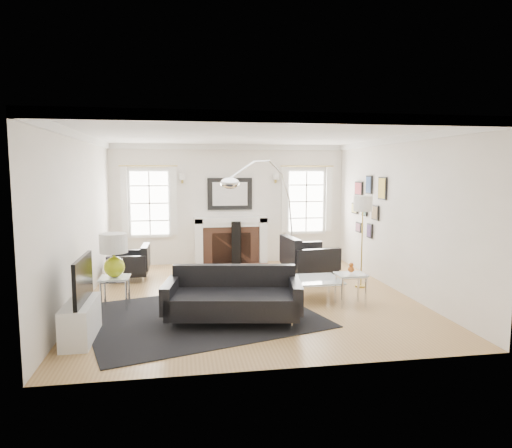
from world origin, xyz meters
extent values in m
plane|color=#9E7342|center=(0.00, 0.00, 0.00)|extent=(6.00, 6.00, 0.00)
cube|color=white|center=(0.00, 3.00, 1.40)|extent=(5.50, 0.04, 2.80)
cube|color=white|center=(0.00, -3.00, 1.40)|extent=(5.50, 0.04, 2.80)
cube|color=white|center=(-2.75, 0.00, 1.40)|extent=(0.04, 6.00, 2.80)
cube|color=white|center=(2.75, 0.00, 1.40)|extent=(0.04, 6.00, 2.80)
cube|color=white|center=(0.00, 0.00, 2.80)|extent=(5.50, 6.00, 0.02)
cube|color=white|center=(0.00, 0.00, 2.74)|extent=(5.50, 6.00, 0.12)
cube|color=white|center=(-0.75, 2.80, 0.55)|extent=(0.18, 0.38, 1.10)
cube|color=white|center=(0.75, 2.80, 0.55)|extent=(0.18, 0.38, 1.10)
cube|color=white|center=(0.00, 2.80, 1.05)|extent=(1.70, 0.38, 0.12)
cube|color=white|center=(0.00, 2.80, 0.95)|extent=(1.50, 0.34, 0.10)
cube|color=brown|center=(0.00, 2.82, 0.45)|extent=(1.30, 0.30, 0.90)
cube|color=black|center=(0.00, 2.72, 0.38)|extent=(0.90, 0.10, 0.76)
cube|color=brown|center=(0.00, 2.55, 0.02)|extent=(1.70, 0.50, 0.04)
cube|color=black|center=(0.00, 2.96, 1.65)|extent=(1.05, 0.06, 0.75)
cube|color=white|center=(0.00, 2.92, 1.65)|extent=(0.82, 0.02, 0.55)
cube|color=white|center=(-1.85, 2.97, 1.45)|extent=(1.00, 0.05, 1.60)
cube|color=white|center=(-1.85, 2.94, 1.45)|extent=(0.84, 0.02, 1.44)
cube|color=white|center=(-2.40, 2.87, 1.50)|extent=(0.14, 0.05, 1.55)
cube|color=white|center=(-1.30, 2.87, 1.50)|extent=(0.14, 0.05, 1.55)
cube|color=white|center=(1.85, 2.97, 1.45)|extent=(1.00, 0.05, 1.60)
cube|color=white|center=(1.85, 2.94, 1.45)|extent=(0.84, 0.02, 1.44)
cube|color=white|center=(1.30, 2.87, 1.50)|extent=(0.14, 0.05, 1.55)
cube|color=white|center=(2.40, 2.87, 1.50)|extent=(0.14, 0.05, 1.55)
cube|color=black|center=(2.72, 0.60, 1.85)|extent=(0.03, 0.34, 0.44)
cube|color=gold|center=(2.70, 0.60, 1.85)|extent=(0.01, 0.29, 0.39)
cube|color=black|center=(2.72, 1.25, 1.90)|extent=(0.03, 0.28, 0.38)
cube|color=#2F4B82|center=(2.70, 1.25, 1.90)|extent=(0.01, 0.23, 0.33)
cube|color=black|center=(2.72, 1.80, 1.80)|extent=(0.03, 0.40, 0.30)
cube|color=#A9343C|center=(2.70, 1.80, 1.80)|extent=(0.01, 0.35, 0.25)
cube|color=black|center=(2.72, 0.90, 1.35)|extent=(0.03, 0.30, 0.30)
cube|color=olive|center=(2.70, 0.90, 1.35)|extent=(0.01, 0.25, 0.25)
cube|color=black|center=(2.72, 1.45, 1.40)|extent=(0.03, 0.26, 0.34)
cube|color=#487960|center=(2.70, 1.45, 1.40)|extent=(0.01, 0.21, 0.29)
cube|color=black|center=(2.72, 2.00, 1.35)|extent=(0.03, 0.32, 0.24)
cube|color=#C4B654|center=(2.70, 2.00, 1.35)|extent=(0.01, 0.27, 0.19)
cube|color=black|center=(2.72, 1.15, 0.95)|extent=(0.03, 0.24, 0.30)
cube|color=#432C58|center=(2.70, 1.15, 0.95)|extent=(0.01, 0.19, 0.25)
cube|color=black|center=(2.72, 1.75, 0.95)|extent=(0.03, 0.28, 0.22)
cube|color=#844D5F|center=(2.70, 1.75, 0.95)|extent=(0.01, 0.23, 0.17)
cube|color=white|center=(-2.45, -1.70, 0.25)|extent=(0.35, 1.00, 0.50)
cube|color=black|center=(-2.40, -1.70, 0.80)|extent=(0.05, 1.00, 0.58)
cube|color=black|center=(-0.86, -0.97, 0.01)|extent=(3.89, 3.52, 0.01)
cube|color=black|center=(-0.42, -1.35, 0.29)|extent=(1.97, 1.16, 0.31)
cube|color=black|center=(-0.36, -0.97, 0.51)|extent=(1.85, 0.44, 0.51)
cube|color=black|center=(-1.32, -1.21, 0.41)|extent=(0.28, 0.89, 0.39)
cube|color=black|center=(0.47, -1.50, 0.41)|extent=(0.28, 0.89, 0.39)
cube|color=black|center=(-2.20, 1.59, 0.26)|extent=(0.75, 0.75, 0.28)
cube|color=black|center=(-1.86, 1.59, 0.47)|extent=(0.14, 0.75, 0.47)
cube|color=black|center=(-2.20, 1.96, 0.37)|extent=(0.75, 0.12, 0.35)
cube|color=black|center=(-2.20, 1.22, 0.37)|extent=(0.75, 0.12, 0.35)
cube|color=black|center=(1.44, 1.16, 0.32)|extent=(1.01, 1.01, 0.34)
cube|color=black|center=(1.03, 1.12, 0.57)|extent=(0.26, 0.93, 0.57)
cube|color=black|center=(1.49, 0.71, 0.46)|extent=(0.93, 0.24, 0.44)
cube|color=black|center=(1.39, 1.62, 0.46)|extent=(0.93, 0.24, 0.44)
cube|color=silver|center=(1.09, -0.40, 0.35)|extent=(0.82, 0.82, 0.02)
cylinder|color=silver|center=(0.72, -0.77, 0.18)|extent=(0.04, 0.04, 0.36)
cylinder|color=silver|center=(1.46, -0.77, 0.18)|extent=(0.04, 0.04, 0.36)
cylinder|color=silver|center=(0.72, -0.03, 0.18)|extent=(0.04, 0.04, 0.36)
cylinder|color=silver|center=(1.46, -0.03, 0.18)|extent=(0.04, 0.04, 0.36)
cube|color=silver|center=(-2.20, -0.35, 0.50)|extent=(0.46, 0.46, 0.02)
cylinder|color=silver|center=(-2.39, -0.54, 0.25)|extent=(0.04, 0.04, 0.51)
cylinder|color=silver|center=(-2.01, -0.54, 0.25)|extent=(0.04, 0.04, 0.51)
cylinder|color=silver|center=(-2.39, -0.16, 0.25)|extent=(0.04, 0.04, 0.51)
cylinder|color=silver|center=(-2.01, -0.16, 0.25)|extent=(0.04, 0.04, 0.51)
cube|color=silver|center=(1.57, -0.81, 0.51)|extent=(0.48, 0.40, 0.02)
cylinder|color=silver|center=(1.37, -0.97, 0.26)|extent=(0.04, 0.04, 0.52)
cylinder|color=silver|center=(1.77, -0.97, 0.26)|extent=(0.04, 0.04, 0.52)
cylinder|color=silver|center=(1.37, -0.65, 0.26)|extent=(0.04, 0.04, 0.52)
cylinder|color=silver|center=(1.77, -0.65, 0.26)|extent=(0.04, 0.04, 0.52)
sphere|color=#ACBC17|center=(-2.20, -0.35, 0.67)|extent=(0.33, 0.33, 0.33)
cylinder|color=#ACBC17|center=(-2.20, -0.35, 0.84)|extent=(0.04, 0.04, 0.13)
cylinder|color=white|center=(-2.20, -0.35, 1.05)|extent=(0.44, 0.44, 0.31)
sphere|color=#AF5216|center=(1.57, -0.81, 0.60)|extent=(0.10, 0.10, 0.10)
sphere|color=#AF5216|center=(1.57, -0.81, 0.67)|extent=(0.07, 0.07, 0.07)
cube|color=white|center=(1.18, 1.66, 0.10)|extent=(0.26, 0.41, 0.21)
ellipsoid|color=silver|center=(-0.27, 0.41, 1.97)|extent=(0.35, 0.35, 0.21)
cylinder|color=gold|center=(2.20, 0.29, 0.02)|extent=(0.22, 0.22, 0.03)
cylinder|color=gold|center=(2.20, 0.29, 0.76)|extent=(0.03, 0.03, 1.53)
cylinder|color=white|center=(2.20, 0.29, 1.58)|extent=(0.35, 0.35, 0.28)
cube|color=black|center=(0.11, 2.65, 0.52)|extent=(0.25, 0.25, 1.03)
camera|label=1|loc=(-1.13, -7.72, 2.18)|focal=32.00mm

